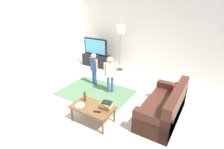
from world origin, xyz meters
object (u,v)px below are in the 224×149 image
(floor_lamp, at_px, (120,32))
(plate, at_px, (80,105))
(tv_stand, at_px, (96,61))
(book_stack, at_px, (106,105))
(child_near_tv, at_px, (94,66))
(bottle, at_px, (85,97))
(tv, at_px, (95,47))
(coffee_table, at_px, (93,108))
(child_center, at_px, (110,71))
(tv_remote, at_px, (97,112))
(couch, at_px, (166,108))

(floor_lamp, bearing_deg, plate, -76.91)
(tv_stand, bearing_deg, book_stack, -50.44)
(tv_stand, height_order, plate, tv_stand)
(child_near_tv, distance_m, bottle, 1.74)
(tv, height_order, child_near_tv, tv)
(bottle, bearing_deg, coffee_table, -18.43)
(child_center, xyz_separation_m, bottle, (0.11, -1.35, -0.16))
(tv, distance_m, plate, 3.70)
(floor_lamp, bearing_deg, book_stack, -66.16)
(bottle, distance_m, tv_remote, 0.58)
(couch, relative_size, book_stack, 6.33)
(couch, distance_m, floor_lamp, 3.57)
(floor_lamp, height_order, bottle, floor_lamp)
(bottle, xyz_separation_m, plate, (0.02, -0.22, -0.11))
(child_center, distance_m, coffee_table, 1.54)
(coffee_table, distance_m, bottle, 0.36)
(book_stack, distance_m, bottle, 0.62)
(couch, distance_m, child_near_tv, 2.69)
(tv_stand, relative_size, book_stack, 4.22)
(tv, height_order, tv_remote, tv)
(child_near_tv, relative_size, bottle, 3.88)
(floor_lamp, distance_m, bottle, 3.37)
(tv, height_order, floor_lamp, floor_lamp)
(tv, distance_m, floor_lamp, 1.29)
(floor_lamp, distance_m, child_near_tv, 1.84)
(tv_stand, relative_size, couch, 0.67)
(floor_lamp, xyz_separation_m, bottle, (0.76, -3.13, -1.01))
(coffee_table, bearing_deg, floor_lamp, 108.15)
(book_stack, bearing_deg, tv_remote, -114.44)
(coffee_table, bearing_deg, bottle, 161.57)
(child_near_tv, height_order, book_stack, child_near_tv)
(child_center, height_order, book_stack, child_center)
(couch, relative_size, child_near_tv, 1.62)
(child_center, bearing_deg, book_stack, -61.32)
(tv_remote, bearing_deg, floor_lamp, 90.74)
(child_near_tv, distance_m, book_stack, 2.11)
(child_near_tv, relative_size, child_center, 0.95)
(book_stack, bearing_deg, couch, 39.17)
(tv_stand, distance_m, coffee_table, 3.74)
(tv, xyz_separation_m, tv_remote, (2.35, -3.17, -0.42))
(tv_stand, relative_size, child_center, 1.03)
(book_stack, height_order, bottle, bottle)
(tv_stand, height_order, child_near_tv, child_near_tv)
(floor_lamp, bearing_deg, tv, -170.86)
(tv_stand, distance_m, child_near_tv, 1.82)
(tv_stand, distance_m, child_center, 2.41)
(child_center, distance_m, bottle, 1.36)
(coffee_table, bearing_deg, couch, 35.21)
(floor_lamp, bearing_deg, tv_stand, -171.95)
(child_center, xyz_separation_m, coffee_table, (0.41, -1.45, -0.33))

